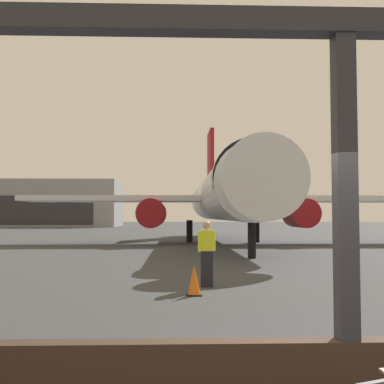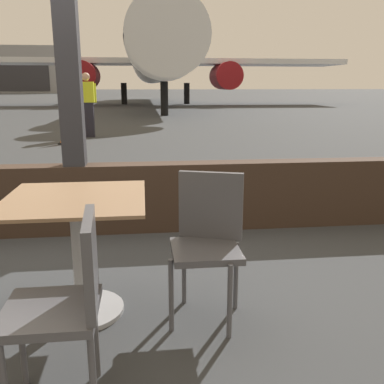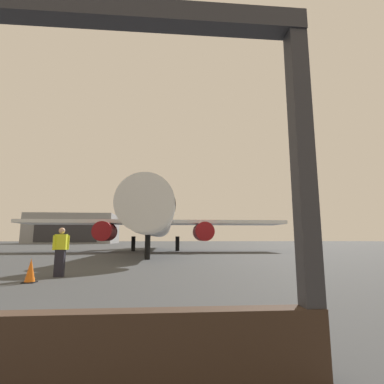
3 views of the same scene
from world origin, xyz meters
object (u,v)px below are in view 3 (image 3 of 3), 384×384
(airplane, at_px, (155,220))
(traffic_cone, at_px, (30,271))
(ground_crew_worker, at_px, (60,251))
(distant_hangar, at_px, (74,229))

(airplane, relative_size, traffic_cone, 42.03)
(ground_crew_worker, bearing_deg, distant_hangar, 106.90)
(airplane, relative_size, ground_crew_worker, 17.65)
(ground_crew_worker, relative_size, distant_hangar, 0.08)
(ground_crew_worker, xyz_separation_m, distant_hangar, (-22.70, 74.71, 3.18))
(airplane, bearing_deg, distant_hangar, 114.75)
(ground_crew_worker, height_order, traffic_cone, ground_crew_worker)
(airplane, xyz_separation_m, ground_crew_worker, (-2.55, -19.94, -2.43))
(airplane, relative_size, distant_hangar, 1.34)
(ground_crew_worker, bearing_deg, traffic_cone, -106.18)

